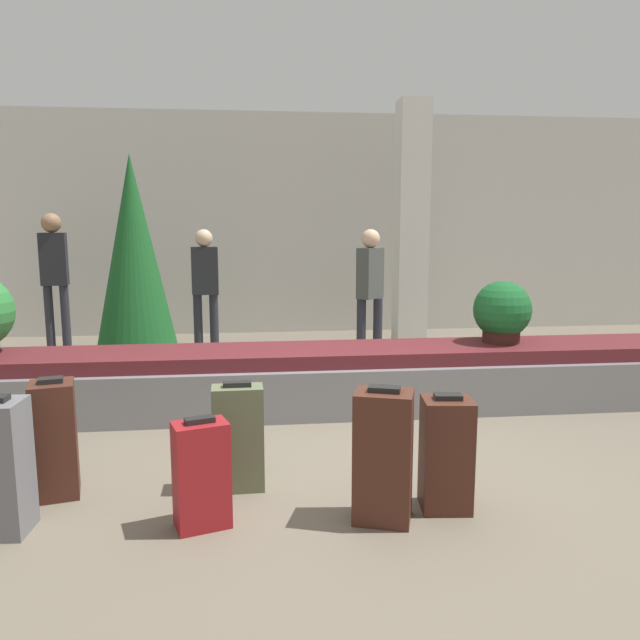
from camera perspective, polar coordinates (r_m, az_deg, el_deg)
ground_plane at (r=4.37m, az=2.08°, el=-13.28°), size 18.00×18.00×0.00m
back_wall at (r=9.30m, az=-2.77°, el=8.71°), size 18.00×0.06×3.20m
carousel at (r=5.57m, az=0.00°, el=-5.44°), size 8.16×0.87×0.55m
pillar at (r=8.44m, az=8.34°, el=8.59°), size 0.40×0.40×3.20m
suitcase_0 at (r=3.55m, az=5.80°, el=-12.27°), size 0.38×0.33×0.77m
suitcase_2 at (r=4.15m, az=-23.10°, el=-9.99°), size 0.30×0.31×0.74m
suitcase_3 at (r=3.75m, az=11.46°, el=-11.88°), size 0.31×0.29×0.69m
suitcase_4 at (r=3.96m, az=-7.48°, el=-10.62°), size 0.32×0.19×0.69m
suitcase_5 at (r=3.55m, az=-10.79°, el=-13.71°), size 0.33×0.27×0.62m
potted_plant_0 at (r=5.96m, az=16.32°, el=0.69°), size 0.53×0.53×0.57m
traveler_0 at (r=8.66m, az=-23.13°, el=4.37°), size 0.34×0.25×1.75m
traveler_1 at (r=7.39m, az=4.59°, el=3.31°), size 0.35×0.35×1.56m
traveler_2 at (r=7.93m, az=-10.48°, el=3.54°), size 0.34×0.22×1.55m
decorated_tree at (r=6.97m, az=-16.65°, el=5.46°), size 0.90×0.90×2.36m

